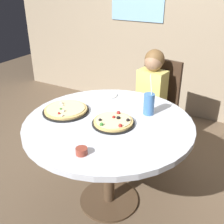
{
  "coord_description": "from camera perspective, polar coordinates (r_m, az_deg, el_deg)",
  "views": [
    {
      "loc": [
        0.85,
        -1.47,
        1.67
      ],
      "look_at": [
        0.0,
        0.05,
        0.8
      ],
      "focal_mm": 43.73,
      "sensor_mm": 36.0,
      "label": 1
    }
  ],
  "objects": [
    {
      "name": "plate_small",
      "position": [
        2.35,
        -1.14,
        3.55
      ],
      "size": [
        0.18,
        0.18,
        0.01
      ],
      "primitive_type": "cylinder",
      "color": "white",
      "rests_on": "dining_table"
    },
    {
      "name": "sauce_bowl",
      "position": [
        1.59,
        -6.38,
        -8.13
      ],
      "size": [
        0.07,
        0.07,
        0.04
      ],
      "primitive_type": "cylinder",
      "color": "brown",
      "rests_on": "dining_table"
    },
    {
      "name": "pizza_cheese",
      "position": [
        1.89,
        0.3,
        -2.08
      ],
      "size": [
        0.3,
        0.3,
        0.05
      ],
      "color": "black",
      "rests_on": "dining_table"
    },
    {
      "name": "ground_plane",
      "position": [
        2.38,
        -0.62,
        -17.95
      ],
      "size": [
        8.0,
        8.0,
        0.0
      ],
      "primitive_type": "plane",
      "color": "brown"
    },
    {
      "name": "pizza_veggie",
      "position": [
        2.09,
        -9.63,
        0.42
      ],
      "size": [
        0.35,
        0.35,
        0.05
      ],
      "color": "black",
      "rests_on": "dining_table"
    },
    {
      "name": "dining_table",
      "position": [
        1.98,
        -0.71,
        -4.41
      ],
      "size": [
        1.2,
        1.2,
        0.75
      ],
      "color": "silver",
      "rests_on": "ground_plane"
    },
    {
      "name": "chair_wooden",
      "position": [
        2.79,
        9.15,
        2.09
      ],
      "size": [
        0.46,
        0.46,
        0.95
      ],
      "color": "#382619",
      "rests_on": "ground_plane"
    },
    {
      "name": "soda_cup",
      "position": [
        2.02,
        7.72,
        1.68
      ],
      "size": [
        0.08,
        0.08,
        0.31
      ],
      "color": "#3F72B2",
      "rests_on": "dining_table"
    },
    {
      "name": "diner_child",
      "position": [
        2.67,
        7.2,
        -0.1
      ],
      "size": [
        0.31,
        0.43,
        1.08
      ],
      "color": "#3F4766",
      "rests_on": "ground_plane"
    }
  ]
}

